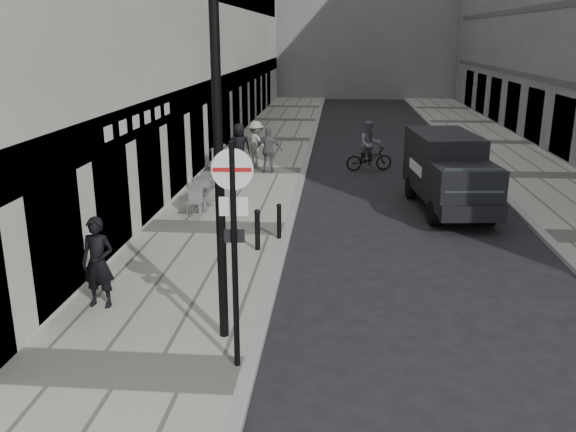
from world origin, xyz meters
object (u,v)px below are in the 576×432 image
(lamppost, at_px, (218,142))
(cyclist, at_px, (369,151))
(sign_post, at_px, (234,227))
(walking_man, at_px, (98,263))
(panel_van, at_px, (448,169))

(lamppost, bearing_deg, cyclist, 77.74)
(sign_post, distance_m, cyclist, 16.15)
(sign_post, distance_m, lamppost, 1.56)
(walking_man, relative_size, cyclist, 0.90)
(walking_man, height_order, panel_van, panel_van)
(sign_post, xyz_separation_m, cyclist, (2.82, 15.81, -1.69))
(walking_man, height_order, cyclist, cyclist)
(lamppost, xyz_separation_m, cyclist, (3.22, 14.81, -2.82))
(sign_post, height_order, cyclist, sign_post)
(sign_post, distance_m, panel_van, 11.38)
(walking_man, xyz_separation_m, cyclist, (5.89, 13.78, -0.24))
(walking_man, height_order, sign_post, sign_post)
(walking_man, bearing_deg, panel_van, 50.32)
(cyclist, bearing_deg, panel_van, -82.07)
(walking_man, bearing_deg, lamppost, -16.20)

